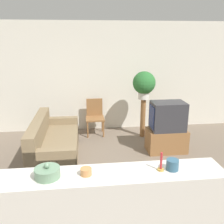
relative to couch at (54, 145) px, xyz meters
The scene contains 13 objects.
ground_plane 1.94m from the couch, 66.93° to the right, with size 14.00×14.00×0.00m, color #756656.
wall_back 2.11m from the couch, 65.58° to the left, with size 9.00×0.06×2.70m.
couch is the anchor object (origin of this frame).
tv_stand 2.31m from the couch, ahead, with size 0.81×0.48×0.48m.
television 2.35m from the couch, ahead, with size 0.69×0.46×0.59m.
wooden_chair 1.56m from the couch, 55.70° to the left, with size 0.44×0.44×0.86m.
plant_stand 2.22m from the couch, 25.41° to the left, with size 0.12×0.12×0.94m.
potted_plant 2.43m from the couch, 25.41° to the left, with size 0.52×0.52×0.64m.
foreground_counter 2.45m from the couch, 72.05° to the right, with size 2.63×0.44×0.96m.
decorative_bowl 2.45m from the couch, 84.43° to the right, with size 0.26×0.26×0.16m.
candle_jar 2.51m from the couch, 75.30° to the right, with size 0.12×0.12×0.07m.
candlestick 2.81m from the couch, 59.12° to the right, with size 0.07×0.07×0.20m.
coffee_tin 2.87m from the couch, 56.90° to the right, with size 0.13×0.13×0.11m.
Camera 1 is at (-0.14, -2.82, 2.30)m, focal length 40.00 mm.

